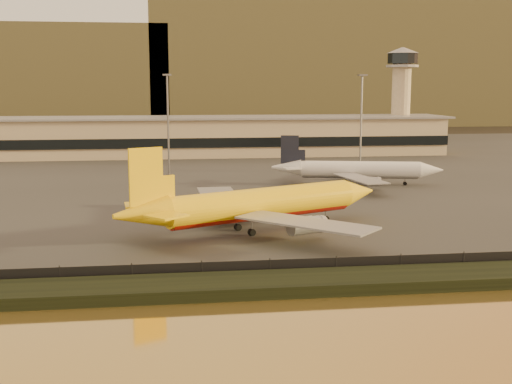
# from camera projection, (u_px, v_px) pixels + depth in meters

# --- Properties ---
(ground) EXTENTS (900.00, 900.00, 0.00)m
(ground) POSITION_uv_depth(u_px,v_px,m) (241.00, 252.00, 88.05)
(ground) COLOR black
(ground) RESTS_ON ground
(embankment) EXTENTS (320.00, 7.00, 1.40)m
(embankment) POSITION_uv_depth(u_px,v_px,m) (258.00, 285.00, 71.31)
(embankment) COLOR black
(embankment) RESTS_ON ground
(tarmac) EXTENTS (320.00, 220.00, 0.20)m
(tarmac) POSITION_uv_depth(u_px,v_px,m) (205.00, 167.00, 180.97)
(tarmac) COLOR #2D2D2D
(tarmac) RESTS_ON ground
(perimeter_fence) EXTENTS (300.00, 0.05, 2.20)m
(perimeter_fence) POSITION_uv_depth(u_px,v_px,m) (253.00, 270.00, 75.12)
(perimeter_fence) COLOR black
(perimeter_fence) RESTS_ON tarmac
(terminal_building) EXTENTS (202.00, 25.00, 12.60)m
(terminal_building) POSITION_uv_depth(u_px,v_px,m) (155.00, 137.00, 207.99)
(terminal_building) COLOR tan
(terminal_building) RESTS_ON tarmac
(control_tower) EXTENTS (11.20, 11.20, 35.50)m
(control_tower) POSITION_uv_depth(u_px,v_px,m) (401.00, 89.00, 221.66)
(control_tower) COLOR tan
(control_tower) RESTS_ON tarmac
(apron_light_masts) EXTENTS (152.20, 12.20, 25.40)m
(apron_light_masts) POSITION_uv_depth(u_px,v_px,m) (268.00, 114.00, 160.79)
(apron_light_masts) COLOR slate
(apron_light_masts) RESTS_ON tarmac
(distant_hills) EXTENTS (470.00, 160.00, 70.00)m
(distant_hills) POSITION_uv_depth(u_px,v_px,m) (152.00, 72.00, 412.89)
(distant_hills) COLOR brown
(distant_hills) RESTS_ON ground
(dhl_cargo_jet) EXTENTS (44.42, 42.09, 13.99)m
(dhl_cargo_jet) POSITION_uv_depth(u_px,v_px,m) (258.00, 205.00, 99.40)
(dhl_cargo_jet) COLOR yellow
(dhl_cargo_jet) RESTS_ON tarmac
(white_narrowbody_jet) EXTENTS (38.86, 37.34, 11.23)m
(white_narrowbody_jet) POSITION_uv_depth(u_px,v_px,m) (357.00, 170.00, 146.81)
(white_narrowbody_jet) COLOR white
(white_narrowbody_jet) RESTS_ON tarmac
(gse_vehicle_yellow) EXTENTS (3.75, 2.27, 1.58)m
(gse_vehicle_yellow) POSITION_uv_depth(u_px,v_px,m) (297.00, 204.00, 118.95)
(gse_vehicle_yellow) COLOR yellow
(gse_vehicle_yellow) RESTS_ON tarmac
(gse_vehicle_white) EXTENTS (4.26, 2.02, 1.89)m
(gse_vehicle_white) POSITION_uv_depth(u_px,v_px,m) (142.00, 201.00, 120.53)
(gse_vehicle_white) COLOR white
(gse_vehicle_white) RESTS_ON tarmac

